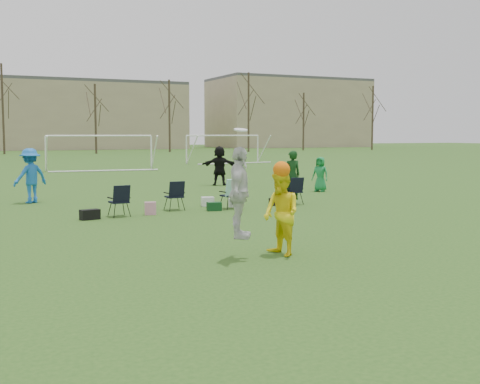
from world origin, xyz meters
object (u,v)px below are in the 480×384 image
fielder_green_far (320,174)px  fielder_black (220,166)px  fielder_blue (30,176)px  center_contest (263,203)px  goal_right (223,141)px  goal_mid (100,143)px

fielder_green_far → fielder_black: (-2.74, 4.83, 0.20)m
fielder_blue → fielder_green_far: 11.99m
center_contest → goal_right: size_ratio=0.36×
goal_mid → goal_right: bearing=30.6°
fielder_blue → fielder_green_far: fielder_blue is taller
fielder_black → center_contest: size_ratio=0.74×
fielder_blue → goal_mid: (6.57, 19.58, 0.93)m
goal_right → fielder_black: bearing=-121.6°
center_contest → goal_mid: 32.00m
fielder_green_far → center_contest: (-8.70, -11.60, 0.35)m
fielder_green_far → center_contest: 14.51m
fielder_green_far → fielder_blue: bearing=-126.6°
goal_mid → fielder_blue: bearing=-104.5°
fielder_blue → center_contest: 12.67m
goal_mid → goal_right: size_ratio=1.01×
fielder_blue → goal_right: (18.57, 25.58, 0.93)m
center_contest → fielder_black: bearing=70.1°
center_contest → goal_right: bearing=68.0°
fielder_black → goal_right: bearing=-86.1°
fielder_blue → goal_mid: goal_mid is taller
fielder_blue → goal_mid: bearing=-134.7°
fielder_blue → fielder_black: bearing=178.3°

